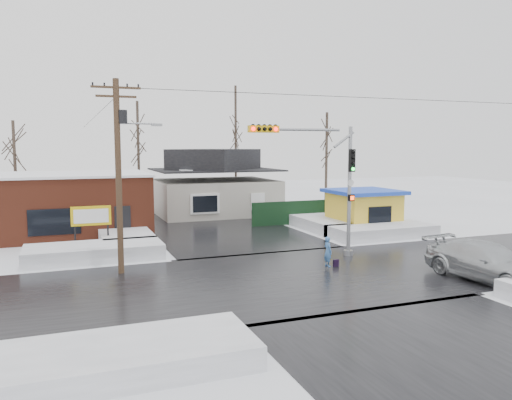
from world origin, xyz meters
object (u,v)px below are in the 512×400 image
object	(u,v)px
traffic_signal	(324,173)
marquee_sign	(91,217)
kiosk	(363,209)
car	(486,262)
utility_pole	(120,165)
pedestrian	(328,252)

from	to	relation	value
traffic_signal	marquee_sign	size ratio (longest dim) A/B	2.75
traffic_signal	kiosk	world-z (taller)	traffic_signal
marquee_sign	car	xyz separation A→B (m)	(16.02, -13.10, -1.08)
kiosk	utility_pole	bearing A→B (deg)	-159.56
marquee_sign	car	world-z (taller)	marquee_sign
marquee_sign	kiosk	distance (m)	18.51
traffic_signal	pedestrian	xyz separation A→B (m)	(-0.73, -1.81, -3.79)
utility_pole	marquee_sign	size ratio (longest dim) A/B	3.53
car	utility_pole	bearing A→B (deg)	147.45
traffic_signal	pedestrian	size ratio (longest dim) A/B	4.68
marquee_sign	pedestrian	distance (m)	13.62
car	traffic_signal	bearing A→B (deg)	117.80
kiosk	marquee_sign	bearing A→B (deg)	-178.45
utility_pole	car	world-z (taller)	utility_pole
utility_pole	kiosk	bearing A→B (deg)	20.44
traffic_signal	kiosk	distance (m)	10.43
marquee_sign	traffic_signal	bearing A→B (deg)	-29.72
traffic_signal	marquee_sign	xyz separation A→B (m)	(-11.43, 6.53, -2.62)
traffic_signal	kiosk	bearing A→B (deg)	44.84
kiosk	pedestrian	xyz separation A→B (m)	(-7.80, -8.84, -0.72)
marquee_sign	pedestrian	size ratio (longest dim) A/B	1.71
utility_pole	traffic_signal	bearing A→B (deg)	-2.95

